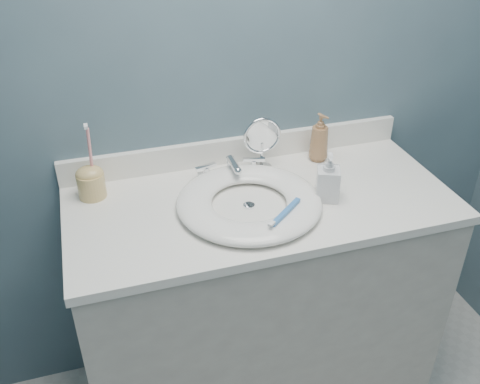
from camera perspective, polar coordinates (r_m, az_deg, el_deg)
name	(u,v)px	position (r m, az deg, el deg)	size (l,w,h in m)	color
back_wall	(236,73)	(1.78, -0.44, 12.57)	(2.20, 0.02, 2.40)	#435965
vanity_cabinet	(259,304)	(1.98, 1.99, -11.86)	(1.20, 0.55, 0.85)	beige
countertop	(261,203)	(1.70, 2.26, -1.19)	(1.22, 0.57, 0.03)	white
backsplash	(237,149)	(1.89, -0.30, 4.56)	(1.22, 0.02, 0.09)	white
basin	(249,202)	(1.65, 0.98, -1.04)	(0.45, 0.45, 0.04)	white
drain	(249,206)	(1.65, 0.98, -1.48)	(0.04, 0.04, 0.01)	silver
faucet	(231,169)	(1.80, -0.94, 2.49)	(0.25, 0.13, 0.07)	silver
makeup_mirror	(262,142)	(1.81, 2.35, 5.39)	(0.13, 0.07, 0.19)	silver
soap_bottle_amber	(319,137)	(1.90, 8.48, 5.79)	(0.07, 0.07, 0.17)	#936842
soap_bottle_clear	(328,177)	(1.68, 9.40, 1.60)	(0.07, 0.07, 0.16)	silver
toothbrush_holder	(91,181)	(1.74, -15.63, 1.17)	(0.09, 0.09, 0.25)	tan
toothbrush_lying	(285,213)	(1.56, 4.80, -2.23)	(0.14, 0.12, 0.02)	#3470B8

